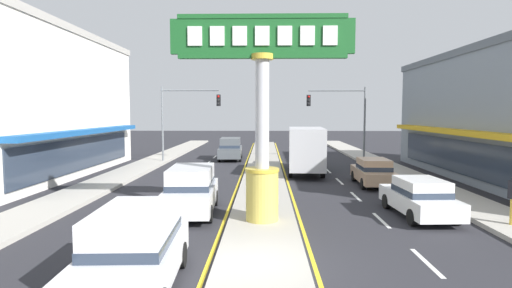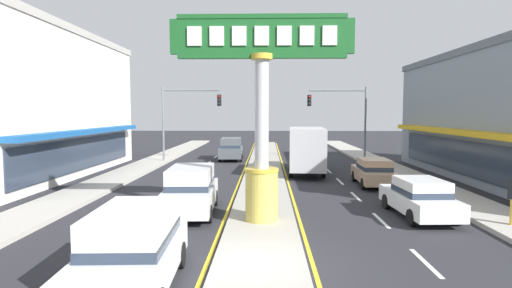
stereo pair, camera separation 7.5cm
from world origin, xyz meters
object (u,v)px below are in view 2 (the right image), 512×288
Objects in this scene: district_sign at (262,117)px; suv_near_left_lane at (231,148)px; traffic_light_right_side at (344,111)px; suv_mid_left_lane at (191,189)px; suv_far_left_oncoming at (132,249)px; traffic_light_left_side at (184,111)px; sedan_kerb_right at (419,197)px; storefront_left at (17,103)px; sedan_far_right_lane at (374,172)px; box_truck_near_right_lane at (306,149)px.

suv_near_left_lane is at bearing 98.16° from district_sign.
traffic_light_right_side is 1.32× the size of suv_mid_left_lane.
district_sign reaches higher than suv_far_left_oncoming.
traffic_light_left_side is 17.27m from suv_mid_left_lane.
suv_near_left_lane and suv_far_left_oncoming have the same top height.
suv_far_left_oncoming is 11.45m from sedan_kerb_right.
suv_mid_left_lane is at bearing 152.50° from district_sign.
district_sign is 18.94m from storefront_left.
traffic_light_left_side is at bearing 102.19° from suv_mid_left_lane.
sedan_far_right_lane is at bearing 56.49° from suv_far_left_oncoming.
district_sign is 0.39× the size of storefront_left.
sedan_far_right_lane is at bearing 52.45° from district_sign.
district_sign reaches higher than sedan_far_right_lane.
storefront_left is at bearing 145.84° from district_sign.
traffic_light_left_side is 13.02m from traffic_light_right_side.
traffic_light_right_side is 1.43× the size of sedan_far_right_lane.
district_sign is at bearing -109.14° from traffic_light_right_side.
traffic_light_right_side is (13.00, 0.64, 0.00)m from traffic_light_left_side.
suv_mid_left_lane is (12.74, -9.11, -3.71)m from storefront_left.
suv_near_left_lane is at bearing 32.28° from traffic_light_left_side.
sedan_kerb_right is at bearing -23.37° from storefront_left.
district_sign is at bearing -81.84° from suv_near_left_lane.
traffic_light_right_side is at bearing 20.09° from storefront_left.
sedan_kerb_right is (12.72, -16.93, -3.46)m from traffic_light_left_side.
district_sign is at bearing -102.88° from box_truck_near_right_lane.
box_truck_near_right_lane is 5.53m from sedan_far_right_lane.
storefront_left is 4.44× the size of sedan_far_right_lane.
traffic_light_right_side is 11.20m from sedan_far_right_lane.
traffic_light_left_side is 11.25m from box_truck_near_right_lane.
box_truck_near_right_lane is 12.28m from suv_mid_left_lane.
box_truck_near_right_lane reaches higher than suv_far_left_oncoming.
storefront_left is 16.09m from suv_mid_left_lane.
storefront_left reaches higher than suv_mid_left_lane.
storefront_left reaches higher than traffic_light_left_side.
suv_near_left_lane is (-9.42, 1.63, -3.26)m from traffic_light_right_side.
sedan_far_right_lane is at bearing 35.70° from suv_mid_left_lane.
box_truck_near_right_lane is 1.50× the size of suv_near_left_lane.
suv_near_left_lane is at bearing 170.20° from traffic_light_right_side.
traffic_light_left_side is at bearing 39.21° from storefront_left.
sedan_kerb_right is (9.14, 6.89, -0.20)m from suv_far_left_oncoming.
traffic_light_right_side is 0.88× the size of box_truck_near_right_lane.
box_truck_near_right_lane is 11.72m from sedan_kerb_right.
storefront_left is at bearing -140.79° from traffic_light_left_side.
traffic_light_right_side is at bearing 68.92° from suv_far_left_oncoming.
sedan_kerb_right is (9.14, -19.19, -0.20)m from suv_near_left_lane.
district_sign is 4.45m from suv_mid_left_lane.
traffic_light_left_side is 24.30m from suv_far_left_oncoming.
district_sign is 1.70× the size of sedan_kerb_right.
sedan_kerb_right is (3.40, -11.18, -0.91)m from box_truck_near_right_lane.
suv_mid_left_lane is 1.00× the size of suv_far_left_oncoming.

